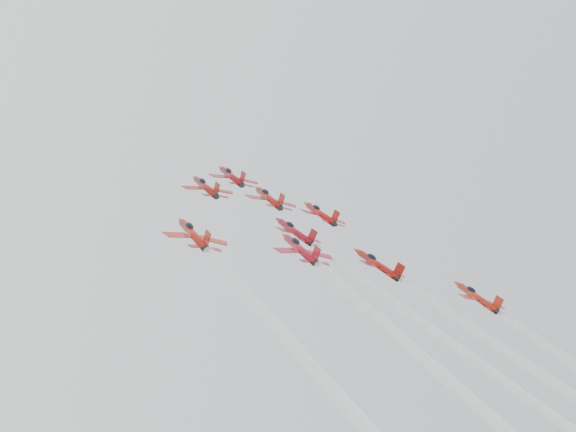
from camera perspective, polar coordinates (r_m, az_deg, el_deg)
jet_lead at (r=142.38m, az=-4.51°, el=3.18°), size 10.46×12.81×9.93m
jet_row2_left at (r=121.90m, az=-6.55°, el=2.33°), size 9.20×11.27×8.74m
jet_row2_center at (r=133.86m, az=-1.56°, el=1.47°), size 10.45×12.80×9.92m
jet_row2_right at (r=138.71m, az=2.55°, el=0.22°), size 10.26×12.58×9.75m
jet_center at (r=82.86m, az=15.07°, el=-11.81°), size 8.80×76.89×59.01m
jet_rear_farleft at (r=57.52m, az=8.06°, el=-16.48°), size 8.53×74.56×57.22m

